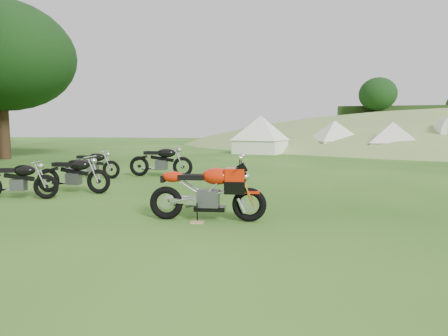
% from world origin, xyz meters
% --- Properties ---
extents(ground, '(120.00, 120.00, 0.00)m').
position_xyz_m(ground, '(0.00, 0.00, 0.00)').
color(ground, '#1F470F').
rests_on(ground, ground).
extents(sport_motorcycle, '(2.05, 0.69, 1.21)m').
position_xyz_m(sport_motorcycle, '(0.18, -0.11, 0.60)').
color(sport_motorcycle, red).
rests_on(sport_motorcycle, ground).
extents(plywood_board, '(0.25, 0.21, 0.02)m').
position_xyz_m(plywood_board, '(0.05, -0.32, 0.01)').
color(plywood_board, tan).
rests_on(plywood_board, ground).
extents(vintage_moto_a, '(1.86, 0.85, 0.95)m').
position_xyz_m(vintage_moto_a, '(-4.67, 0.97, 0.48)').
color(vintage_moto_a, black).
rests_on(vintage_moto_a, ground).
extents(vintage_moto_b, '(1.97, 0.55, 1.03)m').
position_xyz_m(vintage_moto_b, '(-3.90, 1.99, 0.51)').
color(vintage_moto_b, black).
rests_on(vintage_moto_b, ground).
extents(vintage_moto_c, '(2.20, 0.59, 1.15)m').
position_xyz_m(vintage_moto_c, '(-2.91, 5.57, 0.57)').
color(vintage_moto_c, black).
rests_on(vintage_moto_c, ground).
extents(vintage_moto_d, '(1.90, 0.52, 0.99)m').
position_xyz_m(vintage_moto_d, '(-5.00, 4.71, 0.50)').
color(vintage_moto_d, black).
rests_on(vintage_moto_d, ground).
extents(tent_left, '(3.61, 3.61, 2.57)m').
position_xyz_m(tent_left, '(-0.88, 18.78, 1.29)').
color(tent_left, white).
rests_on(tent_left, ground).
extents(tent_mid, '(3.56, 3.56, 2.37)m').
position_xyz_m(tent_mid, '(4.05, 20.55, 1.19)').
color(tent_mid, silver).
rests_on(tent_mid, ground).
extents(tent_right, '(2.97, 2.97, 2.28)m').
position_xyz_m(tent_right, '(7.36, 18.36, 1.14)').
color(tent_right, silver).
rests_on(tent_right, ground).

